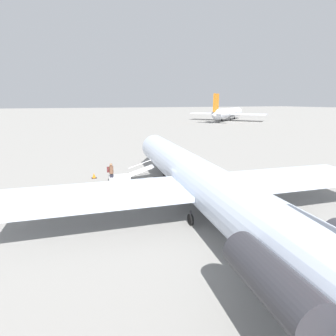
{
  "coord_description": "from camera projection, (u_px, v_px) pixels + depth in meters",
  "views": [
    {
      "loc": [
        -14.61,
        7.59,
        6.84
      ],
      "look_at": [
        3.7,
        0.47,
        1.85
      ],
      "focal_mm": 28.0,
      "sensor_mm": 36.0,
      "label": 1
    }
  ],
  "objects": [
    {
      "name": "ground_plane",
      "position": [
        195.0,
        207.0,
        17.55
      ],
      "size": [
        600.0,
        600.0,
        0.0
      ],
      "primitive_type": "plane",
      "color": "gray"
    },
    {
      "name": "airplane_main",
      "position": [
        201.0,
        181.0,
        16.14
      ],
      "size": [
        30.73,
        23.33,
        6.96
      ],
      "rotation": [
        0.0,
        0.0,
        -0.1
      ],
      "color": "silver",
      "rests_on": "ground"
    },
    {
      "name": "airplane_far_center",
      "position": [
        228.0,
        113.0,
        96.93
      ],
      "size": [
        28.08,
        31.02,
        9.31
      ],
      "rotation": [
        0.0,
        0.0,
        5.42
      ],
      "color": "silver",
      "rests_on": "ground"
    },
    {
      "name": "boarding_stairs",
      "position": [
        124.0,
        177.0,
        23.24
      ],
      "size": [
        1.39,
        4.1,
        1.72
      ],
      "rotation": [
        0.0,
        0.0,
        -1.67
      ],
      "color": "silver",
      "rests_on": "ground"
    },
    {
      "name": "passenger",
      "position": [
        111.0,
        172.0,
        22.45
      ],
      "size": [
        0.36,
        0.55,
        1.74
      ],
      "rotation": [
        0.0,
        0.0,
        -1.67
      ],
      "color": "#23232D",
      "rests_on": "ground"
    },
    {
      "name": "traffic_cone_near_stairs",
      "position": [
        94.0,
        176.0,
        24.04
      ],
      "size": [
        0.44,
        0.44,
        0.48
      ],
      "color": "black",
      "rests_on": "ground"
    }
  ]
}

